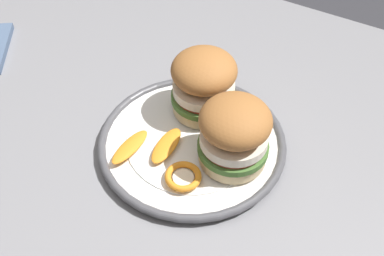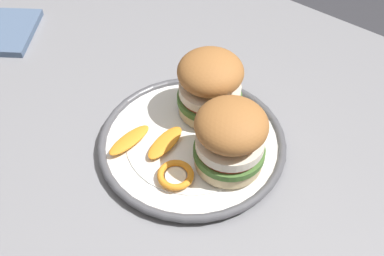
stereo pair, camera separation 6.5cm
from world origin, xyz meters
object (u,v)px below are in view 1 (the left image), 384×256
object	(u,v)px
dining_table	(183,205)
sandwich_half_left	(204,83)
dinner_plate	(192,142)
sandwich_half_right	(234,133)

from	to	relation	value
dining_table	sandwich_half_left	distance (m)	0.19
dinner_plate	sandwich_half_right	xyz separation A→B (m)	(-0.07, 0.00, 0.06)
dining_table	dinner_plate	distance (m)	0.11
sandwich_half_left	dinner_plate	bearing A→B (deg)	104.65
dinner_plate	sandwich_half_left	bearing A→B (deg)	-75.35
sandwich_half_left	sandwich_half_right	size ratio (longest dim) A/B	1.08
dining_table	sandwich_half_left	bearing A→B (deg)	-77.31
dining_table	sandwich_half_left	xyz separation A→B (m)	(0.02, -0.10, 0.16)
dining_table	sandwich_half_right	world-z (taller)	sandwich_half_right
dining_table	sandwich_half_right	xyz separation A→B (m)	(-0.06, -0.04, 0.16)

